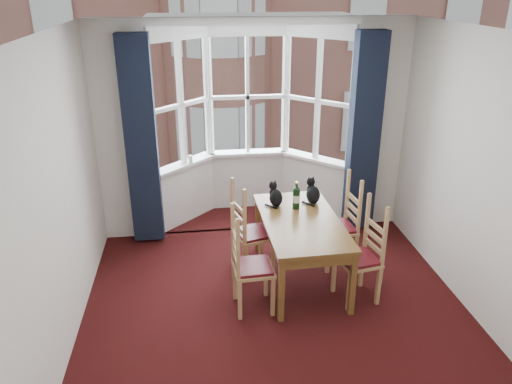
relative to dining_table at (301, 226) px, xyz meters
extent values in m
plane|color=black|center=(-0.36, -0.90, -0.67)|extent=(4.50, 4.50, 0.00)
plane|color=white|center=(-0.36, -0.90, 2.13)|extent=(4.50, 4.50, 0.00)
plane|color=silver|center=(-2.36, -0.90, 0.73)|extent=(0.00, 4.50, 4.50)
plane|color=silver|center=(1.64, -0.90, 0.73)|extent=(0.00, 4.50, 4.50)
cube|color=silver|center=(-2.01, 1.35, 0.73)|extent=(0.70, 0.12, 2.80)
cube|color=silver|center=(1.29, 1.35, 0.73)|extent=(0.70, 0.12, 2.80)
cube|color=black|center=(-1.78, 1.17, 0.68)|extent=(0.38, 0.22, 2.60)
cube|color=black|center=(1.06, 1.17, 0.68)|extent=(0.38, 0.22, 2.60)
cube|color=brown|center=(0.00, 0.00, 0.06)|extent=(0.89, 1.59, 0.04)
cube|color=brown|center=(-0.35, -0.74, -0.31)|extent=(0.06, 0.06, 0.71)
cube|color=brown|center=(-0.39, 0.72, -0.31)|extent=(0.06, 0.06, 0.71)
cube|color=brown|center=(0.39, -0.72, -0.31)|extent=(0.06, 0.06, 0.71)
cube|color=brown|center=(0.35, 0.74, -0.31)|extent=(0.06, 0.06, 0.71)
cube|color=tan|center=(-0.59, -0.48, -0.19)|extent=(0.42, 0.44, 0.06)
cube|color=#500D14|center=(-0.59, -0.48, -0.18)|extent=(0.38, 0.40, 0.03)
cube|color=tan|center=(-0.51, 0.25, -0.19)|extent=(0.50, 0.52, 0.06)
cube|color=#500D14|center=(-0.51, 0.25, -0.18)|extent=(0.45, 0.47, 0.03)
cube|color=tan|center=(0.52, -0.45, -0.19)|extent=(0.47, 0.49, 0.06)
cube|color=#500D14|center=(0.52, -0.45, -0.18)|extent=(0.42, 0.44, 0.03)
cube|color=tan|center=(0.50, 0.28, -0.19)|extent=(0.44, 0.46, 0.06)
cube|color=#500D14|center=(0.50, 0.28, -0.18)|extent=(0.40, 0.42, 0.03)
ellipsoid|color=black|center=(-0.22, 0.42, 0.18)|extent=(0.22, 0.24, 0.20)
sphere|color=black|center=(-0.24, 0.48, 0.30)|extent=(0.12, 0.12, 0.09)
cone|color=black|center=(-0.27, 0.47, 0.35)|extent=(0.04, 0.04, 0.04)
cone|color=black|center=(-0.22, 0.49, 0.35)|extent=(0.04, 0.04, 0.04)
ellipsoid|color=black|center=(0.23, 0.44, 0.18)|extent=(0.21, 0.24, 0.21)
sphere|color=black|center=(0.21, 0.51, 0.32)|extent=(0.12, 0.12, 0.10)
cone|color=black|center=(0.19, 0.51, 0.37)|extent=(0.04, 0.04, 0.05)
cone|color=black|center=(0.24, 0.52, 0.37)|extent=(0.04, 0.04, 0.05)
cylinder|color=black|center=(0.00, 0.31, 0.20)|extent=(0.08, 0.08, 0.24)
sphere|color=black|center=(0.00, 0.31, 0.31)|extent=(0.08, 0.08, 0.08)
cylinder|color=black|center=(0.00, 0.31, 0.36)|extent=(0.03, 0.03, 0.10)
cylinder|color=gold|center=(0.00, 0.31, 0.40)|extent=(0.03, 0.03, 0.02)
cylinder|color=silver|center=(0.00, 0.31, 0.20)|extent=(0.08, 0.08, 0.09)
cylinder|color=white|center=(-1.20, 1.70, 0.25)|extent=(0.06, 0.06, 0.11)
plane|color=#333335|center=(-0.36, 31.35, -6.67)|extent=(80.00, 80.00, 0.00)
cube|color=#A16453|center=(-0.36, 13.35, 0.33)|extent=(18.00, 6.00, 14.00)
cylinder|color=#A16453|center=(-0.36, 10.35, 0.33)|extent=(3.20, 3.20, 14.00)
camera|label=1|loc=(-1.12, -4.84, 2.52)|focal=35.00mm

